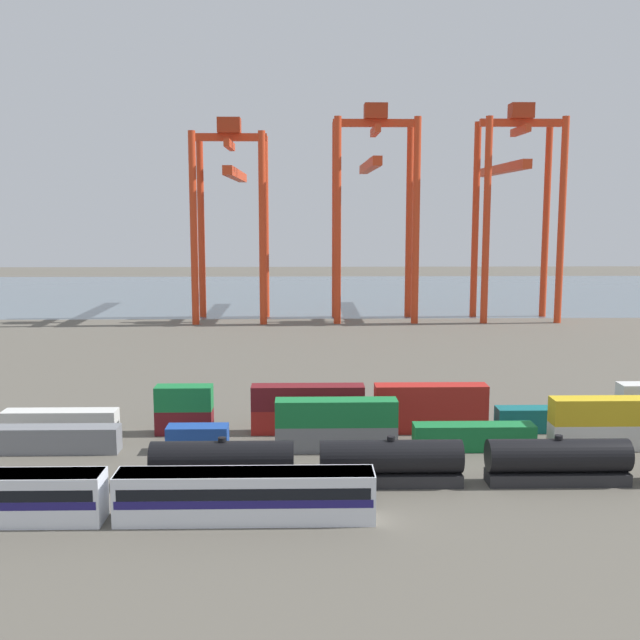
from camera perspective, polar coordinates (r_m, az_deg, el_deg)
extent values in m
plane|color=#5B564C|center=(118.74, 0.94, -3.40)|extent=(420.00, 420.00, 0.00)
cube|color=slate|center=(224.32, -0.08, 2.06)|extent=(400.00, 110.00, 0.01)
cube|color=silver|center=(60.90, -5.56, -12.87)|extent=(19.90, 3.10, 3.90)
cube|color=navy|center=(60.93, -5.56, -12.96)|extent=(19.50, 3.14, 0.64)
cube|color=black|center=(60.66, -5.57, -12.27)|extent=(19.11, 3.13, 0.90)
cube|color=slate|center=(60.29, -5.58, -11.30)|extent=(19.70, 2.85, 0.36)
cube|color=#232326|center=(68.65, -7.23, -11.68)|extent=(12.36, 2.50, 1.10)
cylinder|color=black|center=(68.00, -7.26, -10.10)|extent=(12.36, 2.89, 2.89)
cylinder|color=black|center=(67.51, -7.29, -8.79)|extent=(0.70, 0.70, 0.36)
cube|color=#232326|center=(68.70, 5.26, -11.63)|extent=(12.36, 2.50, 1.10)
cylinder|color=black|center=(68.05, 5.28, -10.05)|extent=(12.36, 2.89, 2.89)
cylinder|color=black|center=(67.56, 5.30, -8.74)|extent=(0.70, 0.70, 0.36)
cube|color=#232326|center=(71.79, 17.17, -11.09)|extent=(12.36, 2.50, 1.10)
cylinder|color=black|center=(71.17, 17.24, -9.57)|extent=(12.36, 2.89, 2.89)
cylinder|color=black|center=(70.71, 17.30, -8.32)|extent=(0.70, 0.70, 0.36)
cube|color=slate|center=(81.09, -18.87, -8.38)|extent=(12.10, 2.44, 2.60)
cube|color=#1C4299|center=(78.06, -9.07, -8.68)|extent=(6.04, 2.44, 2.60)
cube|color=slate|center=(77.40, 1.21, -8.72)|extent=(12.10, 2.44, 2.60)
cube|color=#197538|center=(76.69, 1.21, -6.86)|extent=(12.10, 2.44, 2.60)
cube|color=#197538|center=(79.18, 11.34, -8.50)|extent=(12.10, 2.44, 2.60)
cube|color=silver|center=(83.23, 20.73, -8.05)|extent=(12.10, 2.44, 2.60)
cube|color=gold|center=(82.57, 20.82, -6.31)|extent=(12.10, 2.44, 2.60)
cube|color=silver|center=(87.39, -18.71, -7.19)|extent=(12.10, 2.44, 2.60)
cube|color=maroon|center=(84.39, -10.02, -7.42)|extent=(6.04, 2.44, 2.60)
cube|color=#197538|center=(83.73, -10.06, -5.70)|extent=(6.04, 2.44, 2.60)
cube|color=#AD211C|center=(83.40, -0.91, -7.48)|extent=(12.10, 2.44, 2.60)
cube|color=maroon|center=(82.74, -0.91, -5.74)|extent=(12.10, 2.44, 2.60)
cube|color=#AD211C|center=(84.51, 8.19, -7.35)|extent=(12.10, 2.44, 2.60)
cube|color=#AD211C|center=(83.86, 8.23, -5.64)|extent=(12.10, 2.44, 2.60)
cube|color=#146066|center=(87.63, 16.84, -7.06)|extent=(12.10, 2.44, 2.60)
cylinder|color=red|center=(161.90, -9.35, 6.68)|extent=(1.50, 1.50, 39.85)
cylinder|color=red|center=(160.52, -4.28, 6.75)|extent=(1.50, 1.50, 39.85)
cylinder|color=red|center=(173.51, -8.81, 6.78)|extent=(1.50, 1.50, 39.85)
cylinder|color=red|center=(172.23, -4.08, 6.84)|extent=(1.50, 1.50, 39.85)
cube|color=red|center=(167.55, -6.74, 13.32)|extent=(15.83, 1.20, 1.60)
cube|color=red|center=(167.41, -6.74, 12.78)|extent=(1.20, 13.33, 1.60)
cube|color=red|center=(181.55, -6.26, 10.67)|extent=(2.00, 41.66, 2.00)
cube|color=#9F2C14|center=(167.78, -6.76, 14.14)|extent=(4.80, 4.00, 3.20)
cylinder|color=red|center=(161.00, 1.31, 7.31)|extent=(1.50, 1.50, 42.85)
cylinder|color=red|center=(162.55, 7.15, 7.25)|extent=(1.50, 1.50, 42.85)
cylinder|color=red|center=(171.56, 1.15, 7.36)|extent=(1.50, 1.50, 42.85)
cylinder|color=red|center=(173.02, 6.64, 7.31)|extent=(1.50, 1.50, 42.85)
cube|color=red|center=(167.82, 4.14, 14.38)|extent=(18.01, 1.20, 1.60)
cube|color=red|center=(167.65, 4.14, 13.83)|extent=(1.20, 12.17, 1.60)
cube|color=red|center=(180.38, 3.71, 11.35)|extent=(2.00, 38.07, 2.00)
cube|color=#9F2C14|center=(168.10, 4.15, 15.19)|extent=(4.80, 4.00, 3.20)
cylinder|color=red|center=(165.41, 12.26, 7.17)|extent=(1.50, 1.50, 42.97)
cylinder|color=red|center=(169.76, 17.49, 7.00)|extent=(1.50, 1.50, 42.97)
cylinder|color=red|center=(175.56, 11.46, 7.24)|extent=(1.50, 1.50, 42.97)
cylinder|color=red|center=(179.67, 16.43, 7.09)|extent=(1.50, 1.50, 42.97)
cube|color=red|center=(173.40, 14.68, 13.98)|extent=(17.41, 1.20, 1.60)
cube|color=red|center=(173.23, 14.66, 13.45)|extent=(1.20, 12.02, 1.60)
cube|color=red|center=(186.68, 13.35, 10.85)|extent=(2.00, 41.46, 2.00)
cube|color=#9F2C14|center=(173.67, 14.71, 14.76)|extent=(4.80, 4.00, 3.20)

